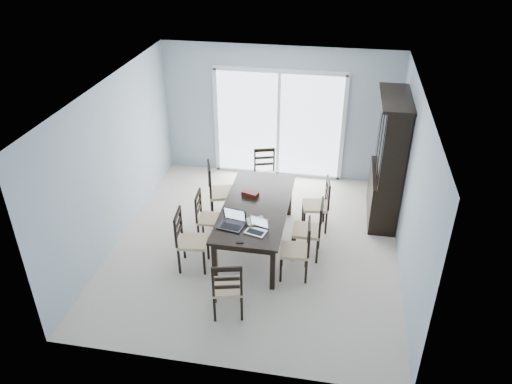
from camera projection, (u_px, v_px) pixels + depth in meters
The scene contains 24 objects.
floor at pixel (256, 245), 8.10m from camera, with size 5.00×5.00×0.00m, color beige.
ceiling at pixel (256, 90), 6.79m from camera, with size 5.00×5.00×0.00m, color white.
back_wall at pixel (279, 114), 9.57m from camera, with size 4.50×0.02×2.60m, color #9BACBA.
wall_left at pixel (114, 162), 7.79m from camera, with size 0.02×5.00×2.60m, color #9BACBA.
wall_right at pixel (411, 187), 7.10m from camera, with size 0.02×5.00×2.60m, color #9BACBA.
balcony at pixel (284, 154), 11.10m from camera, with size 4.50×2.00×0.10m, color gray.
railing at pixel (290, 113), 11.65m from camera, with size 4.50×0.06×1.10m, color #99999E.
dining_table at pixel (256, 210), 7.76m from camera, with size 1.00×2.20×0.75m.
china_hutch at pixel (388, 161), 8.31m from camera, with size 0.50×1.38×2.20m.
sliding_door at pixel (279, 124), 9.66m from camera, with size 2.52×0.05×2.18m.
chair_left_near at pixel (186, 234), 7.35m from camera, with size 0.47×0.46×1.10m.
chair_left_mid at pixel (205, 212), 7.96m from camera, with size 0.42×0.41×1.01m.
chair_left_far at pixel (217, 186), 8.48m from camera, with size 0.58×0.58×1.21m.
chair_right_near at pixel (301, 244), 7.17m from camera, with size 0.45×0.44×1.08m.
chair_right_mid at pixel (313, 224), 7.57m from camera, with size 0.44×0.42×1.12m.
chair_right_far at pixel (321, 199), 8.25m from camera, with size 0.47×0.46×1.07m.
chair_end_near at pixel (227, 284), 6.44m from camera, with size 0.48×0.49×1.05m.
chair_end_far at pixel (265, 168), 9.22m from camera, with size 0.50×0.50×1.05m.
laptop_dark at pixel (231, 224), 7.18m from camera, with size 0.40×0.31×0.24m.
laptop_silver at pixel (256, 230), 7.07m from camera, with size 0.34×0.28×0.20m.
book_stack at pixel (255, 222), 7.29m from camera, with size 0.32×0.29×0.04m.
cell_phone at pixel (240, 242), 6.88m from camera, with size 0.11×0.05×0.01m, color black.
game_box at pixel (250, 194), 7.97m from camera, with size 0.26×0.13×0.06m, color #4C0F0F.
hot_tub at pixel (259, 126), 11.06m from camera, with size 2.29×2.13×1.01m.
Camera 1 is at (1.17, -6.46, 4.83)m, focal length 35.00 mm.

